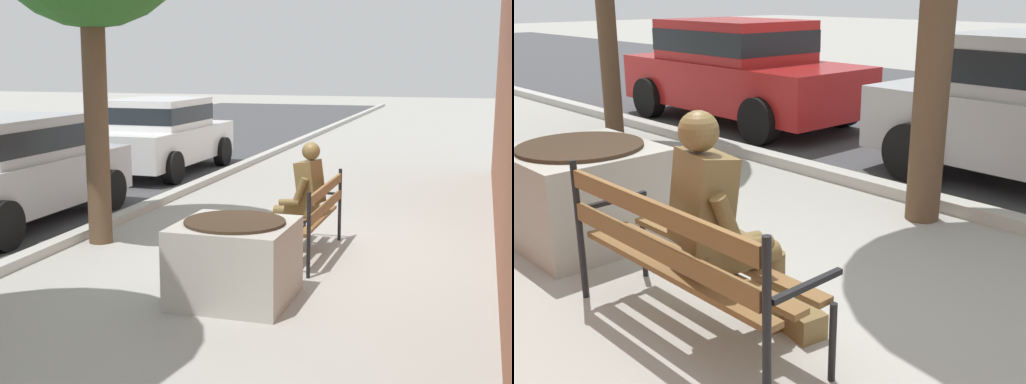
% 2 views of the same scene
% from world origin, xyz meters
% --- Properties ---
extents(ground_plane, '(80.00, 80.00, 0.00)m').
position_xyz_m(ground_plane, '(0.00, 0.00, 0.00)').
color(ground_plane, '#9E9B93').
extents(curb_stone, '(60.00, 0.20, 0.12)m').
position_xyz_m(curb_stone, '(0.00, 2.90, 0.06)').
color(curb_stone, '#B2AFA8').
rests_on(curb_stone, ground).
extents(park_bench, '(1.80, 0.53, 0.95)m').
position_xyz_m(park_bench, '(-0.09, -0.23, 0.54)').
color(park_bench, brown).
rests_on(park_bench, ground).
extents(bronze_statue_seated, '(0.74, 0.79, 1.37)m').
position_xyz_m(bronze_statue_seated, '(0.09, -0.02, 0.67)').
color(bronze_statue_seated, brown).
rests_on(bronze_statue_seated, ground).
extents(concrete_planter, '(1.10, 1.10, 0.80)m').
position_xyz_m(concrete_planter, '(-1.89, 0.13, 0.40)').
color(concrete_planter, '#A8A399').
rests_on(concrete_planter, ground).
extents(parked_car_silver, '(4.12, 1.96, 1.56)m').
position_xyz_m(parked_car_silver, '(0.29, 4.31, 0.84)').
color(parked_car_silver, '#B7B7BC').
rests_on(parked_car_silver, ground).
extents(parked_car_white, '(4.12, 1.96, 1.56)m').
position_xyz_m(parked_car_white, '(5.43, 4.31, 0.84)').
color(parked_car_white, silver).
rests_on(parked_car_white, ground).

